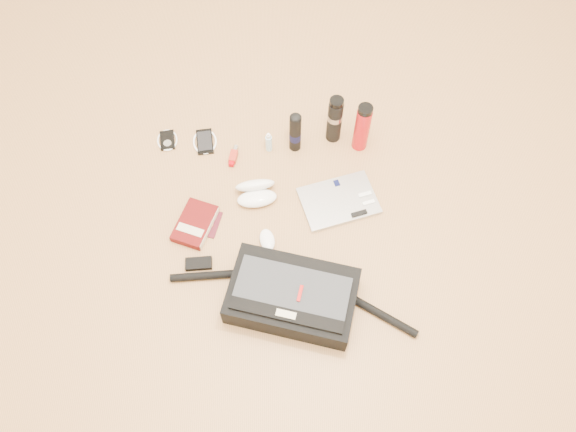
{
  "coord_description": "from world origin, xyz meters",
  "views": [
    {
      "loc": [
        0.03,
        -0.93,
        1.9
      ],
      "look_at": [
        0.05,
        0.08,
        0.06
      ],
      "focal_mm": 35.0,
      "sensor_mm": 36.0,
      "label": 1
    }
  ],
  "objects": [
    {
      "name": "ipod",
      "position": [
        -0.45,
        0.48,
        0.01
      ],
      "size": [
        0.1,
        0.1,
        0.01
      ],
      "rotation": [
        0.0,
        0.0,
        0.14
      ],
      "color": "black",
      "rests_on": "ground"
    },
    {
      "name": "inhaler",
      "position": [
        -0.17,
        0.39,
        0.01
      ],
      "size": [
        0.04,
        0.1,
        0.03
      ],
      "rotation": [
        0.0,
        0.0,
        -0.18
      ],
      "color": "maroon",
      "rests_on": "ground"
    },
    {
      "name": "messenger_bag",
      "position": [
        0.05,
        -0.23,
        0.06
      ],
      "size": [
        0.87,
        0.37,
        0.12
      ],
      "rotation": [
        0.0,
        0.0,
        -0.26
      ],
      "color": "black",
      "rests_on": "ground"
    },
    {
      "name": "ground",
      "position": [
        0.0,
        0.0,
        0.0
      ],
      "size": [
        4.0,
        4.0,
        0.0
      ],
      "primitive_type": "plane",
      "color": "#A27343",
      "rests_on": "ground"
    },
    {
      "name": "sunglasses_case",
      "position": [
        -0.07,
        0.21,
        0.03
      ],
      "size": [
        0.17,
        0.15,
        0.09
      ],
      "rotation": [
        0.0,
        0.0,
        0.14
      ],
      "color": "white",
      "rests_on": "ground"
    },
    {
      "name": "laptop",
      "position": [
        0.25,
        0.17,
        0.01
      ],
      "size": [
        0.33,
        0.27,
        0.03
      ],
      "rotation": [
        0.0,
        0.0,
        0.28
      ],
      "color": "#A9A9AB",
      "rests_on": "ground"
    },
    {
      "name": "aerosol_can",
      "position": [
        0.08,
        0.44,
        0.1
      ],
      "size": [
        0.06,
        0.06,
        0.2
      ],
      "rotation": [
        0.0,
        0.0,
        -0.39
      ],
      "color": "black",
      "rests_on": "ground"
    },
    {
      "name": "thermos_black",
      "position": [
        0.24,
        0.49,
        0.12
      ],
      "size": [
        0.07,
        0.07,
        0.23
      ],
      "rotation": [
        0.0,
        0.0,
        0.11
      ],
      "color": "black",
      "rests_on": "ground"
    },
    {
      "name": "thermos_red",
      "position": [
        0.35,
        0.45,
        0.12
      ],
      "size": [
        0.07,
        0.07,
        0.24
      ],
      "rotation": [
        0.0,
        0.0,
        0.17
      ],
      "color": "#AC1015",
      "rests_on": "ground"
    },
    {
      "name": "spray_bottle",
      "position": [
        -0.02,
        0.43,
        0.04
      ],
      "size": [
        0.04,
        0.04,
        0.1
      ],
      "rotation": [
        0.0,
        0.0,
        0.42
      ],
      "color": "#A5CFE3",
      "rests_on": "ground"
    },
    {
      "name": "passport",
      "position": [
        -0.26,
        0.09,
        0.0
      ],
      "size": [
        0.11,
        0.13,
        0.01
      ],
      "rotation": [
        0.0,
        0.0,
        -0.26
      ],
      "color": "#430E18",
      "rests_on": "ground"
    },
    {
      "name": "mouse",
      "position": [
        -0.03,
        0.01,
        0.02
      ],
      "size": [
        0.07,
        0.1,
        0.03
      ],
      "rotation": [
        0.0,
        0.0,
        0.19
      ],
      "color": "white",
      "rests_on": "ground"
    },
    {
      "name": "phone",
      "position": [
        -0.29,
        0.47,
        0.01
      ],
      "size": [
        0.11,
        0.13,
        0.01
      ],
      "rotation": [
        0.0,
        0.0,
        0.13
      ],
      "color": "black",
      "rests_on": "ground"
    },
    {
      "name": "book",
      "position": [
        -0.3,
        0.08,
        0.02
      ],
      "size": [
        0.18,
        0.22,
        0.03
      ],
      "rotation": [
        0.0,
        0.0,
        -0.36
      ],
      "color": "#460707",
      "rests_on": "ground"
    }
  ]
}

